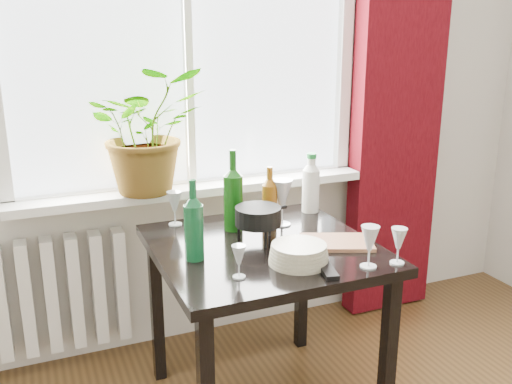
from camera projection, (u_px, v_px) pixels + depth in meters
name	position (u px, v px, depth m)	size (l,w,h in m)	color
window	(186.00, 20.00, 2.58)	(1.72, 0.08, 1.62)	white
windowsill	(195.00, 188.00, 2.74)	(1.72, 0.20, 0.04)	white
curtain	(399.00, 81.00, 2.99)	(0.50, 0.12, 2.56)	#39050A
radiator	(39.00, 297.00, 2.61)	(0.80, 0.10, 0.55)	silver
table	(263.00, 266.00, 2.29)	(0.85, 0.85, 0.74)	black
potted_plant	(147.00, 130.00, 2.54)	(0.51, 0.44, 0.57)	#286D1D
wine_bottle_left	(194.00, 220.00, 2.08)	(0.07, 0.07, 0.31)	#0D4823
wine_bottle_right	(233.00, 190.00, 2.39)	(0.08, 0.08, 0.35)	#0F450D
bottle_amber	(270.00, 196.00, 2.44)	(0.07, 0.07, 0.27)	brown
cleaning_bottle	(311.00, 183.00, 2.63)	(0.08, 0.08, 0.28)	silver
wineglass_front_right	(369.00, 247.00, 2.03)	(0.07, 0.07, 0.16)	silver
wineglass_far_right	(398.00, 246.00, 2.06)	(0.06, 0.06, 0.14)	silver
wineglass_back_center	(282.00, 202.00, 2.46)	(0.09, 0.09, 0.21)	silver
wineglass_back_left	(175.00, 208.00, 2.47)	(0.07, 0.07, 0.15)	silver
wineglass_front_left	(239.00, 262.00, 1.95)	(0.05, 0.05, 0.12)	silver
plate_stack	(299.00, 254.00, 2.08)	(0.22, 0.22, 0.07)	#B9B499
fondue_pot	(258.00, 224.00, 2.28)	(0.21, 0.18, 0.14)	black
tv_remote	(327.00, 269.00, 2.01)	(0.05, 0.16, 0.02)	black
cutting_board	(336.00, 242.00, 2.27)	(0.28, 0.18, 0.02)	#986445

